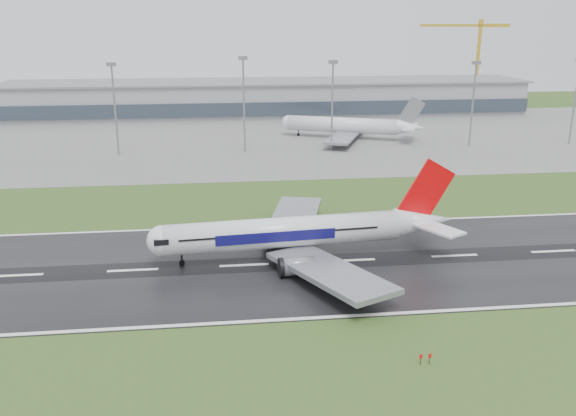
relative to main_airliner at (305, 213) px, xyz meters
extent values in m
plane|color=#2F4B1B|center=(8.40, -3.11, -8.65)|extent=(520.00, 520.00, 0.00)
cube|color=black|center=(8.40, -3.11, -8.60)|extent=(400.00, 45.00, 0.10)
cube|color=slate|center=(8.40, 121.89, -8.61)|extent=(400.00, 130.00, 0.08)
cube|color=gray|center=(8.40, 181.89, -1.15)|extent=(240.00, 36.00, 15.00)
cylinder|color=gray|center=(-48.61, 96.89, 5.79)|extent=(0.64, 0.64, 28.89)
cylinder|color=gray|center=(-6.61, 96.89, 6.62)|extent=(0.64, 0.64, 30.55)
cylinder|color=gray|center=(23.28, 96.89, 5.89)|extent=(0.64, 0.64, 29.08)
cylinder|color=gray|center=(72.99, 96.89, 5.57)|extent=(0.64, 0.64, 28.44)
cylinder|color=gray|center=(110.73, 96.89, 5.91)|extent=(0.64, 0.64, 29.13)
camera|label=1|loc=(-15.57, -105.95, 34.36)|focal=37.75mm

